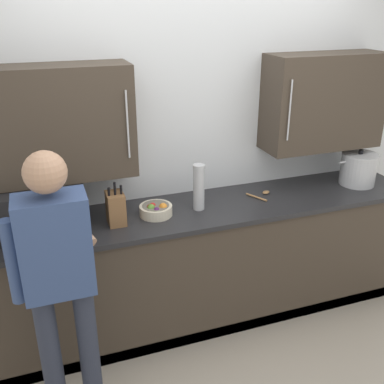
{
  "coord_description": "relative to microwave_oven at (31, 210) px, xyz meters",
  "views": [
    {
      "loc": [
        -1.07,
        -1.77,
        2.27
      ],
      "look_at": [
        -0.15,
        0.83,
        1.08
      ],
      "focal_mm": 41.83,
      "sensor_mm": 36.0,
      "label": 1
    }
  ],
  "objects": [
    {
      "name": "knife_block",
      "position": [
        0.51,
        -0.07,
        -0.04
      ],
      "size": [
        0.11,
        0.15,
        0.3
      ],
      "color": "brown",
      "rests_on": "counter_unit"
    },
    {
      "name": "back_wall_tiled",
      "position": [
        1.18,
        0.26,
        0.32
      ],
      "size": [
        4.27,
        0.44,
        2.67
      ],
      "color": "silver",
      "rests_on": "ground_plane"
    },
    {
      "name": "thermos_flask",
      "position": [
        1.09,
        -0.04,
        0.02
      ],
      "size": [
        0.08,
        0.08,
        0.32
      ],
      "color": "#B7BABF",
      "rests_on": "counter_unit"
    },
    {
      "name": "microwave_oven",
      "position": [
        0.0,
        0.0,
        0.0
      ],
      "size": [
        0.68,
        0.8,
        0.29
      ],
      "color": "black",
      "rests_on": "counter_unit"
    },
    {
      "name": "person_figure",
      "position": [
        0.11,
        -0.67,
        -0.08
      ],
      "size": [
        0.44,
        0.51,
        1.65
      ],
      "color": "#282D3D",
      "rests_on": "ground_plane"
    },
    {
      "name": "wooden_spoon",
      "position": [
        1.61,
        0.01,
        -0.14
      ],
      "size": [
        0.19,
        0.17,
        0.02
      ],
      "color": "#A37547",
      "rests_on": "counter_unit"
    },
    {
      "name": "fruit_bowl",
      "position": [
        0.78,
        -0.04,
        -0.1
      ],
      "size": [
        0.22,
        0.22,
        0.1
      ],
      "color": "beige",
      "rests_on": "counter_unit"
    },
    {
      "name": "counter_unit",
      "position": [
        1.18,
        -0.03,
        -0.61
      ],
      "size": [
        3.15,
        0.61,
        0.93
      ],
      "color": "#3D3328",
      "rests_on": "ground_plane"
    },
    {
      "name": "stock_pot",
      "position": [
        2.42,
        -0.03,
        -0.02
      ],
      "size": [
        0.37,
        0.28,
        0.28
      ],
      "color": "#B7BABF",
      "rests_on": "counter_unit"
    }
  ]
}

